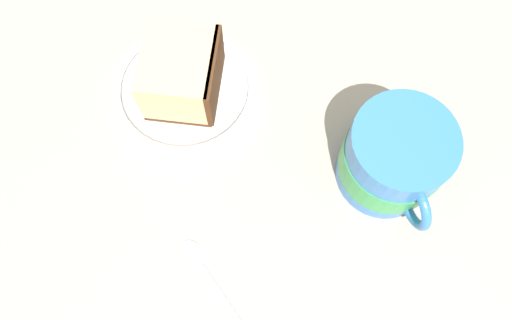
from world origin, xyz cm
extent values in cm
cube|color=tan|center=(0.00, 0.00, -1.31)|extent=(139.21, 139.21, 2.62)
cylinder|color=white|center=(-8.60, -3.40, 0.50)|extent=(15.68, 15.68, 1.00)
torus|color=white|center=(-8.60, -3.40, 1.35)|extent=(15.15, 15.15, 0.72)
cube|color=#472814|center=(-8.60, -3.40, 1.30)|extent=(10.01, 9.21, 0.60)
cube|color=#EAB27F|center=(-8.60, -3.40, 4.56)|extent=(10.01, 9.21, 5.92)
cube|color=#472814|center=(-7.52, 0.34, 4.56)|extent=(8.18, 2.90, 5.92)
cylinder|color=#3372BF|center=(3.93, 15.49, 4.76)|extent=(9.61, 9.61, 9.53)
cylinder|color=green|center=(3.93, 15.49, 4.18)|extent=(9.80, 9.80, 3.73)
cylinder|color=brown|center=(3.93, 15.49, 7.52)|extent=(8.46, 8.46, 0.40)
torus|color=#3372BF|center=(8.67, 16.27, 4.76)|extent=(5.18, 1.72, 5.10)
ellipsoid|color=silver|center=(8.95, -4.75, 0.40)|extent=(3.58, 3.13, 0.80)
cylinder|color=silver|center=(14.15, -2.14, 0.25)|extent=(7.95, 4.33, 0.50)
camera|label=1|loc=(18.03, -0.29, 49.88)|focal=35.66mm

